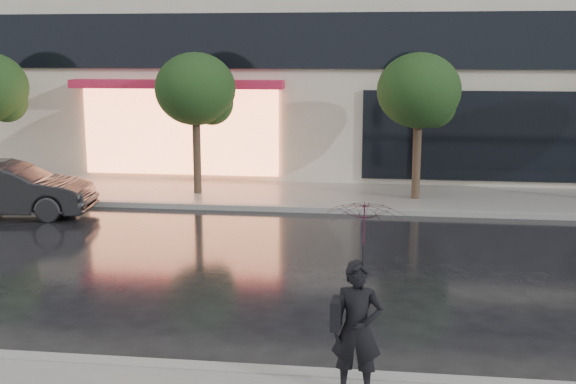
# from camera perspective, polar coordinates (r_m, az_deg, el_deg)

# --- Properties ---
(ground) EXTENTS (120.00, 120.00, 0.00)m
(ground) POSITION_cam_1_polar(r_m,az_deg,el_deg) (10.33, -4.77, -11.91)
(ground) COLOR black
(ground) RESTS_ON ground
(sidewalk_far) EXTENTS (60.00, 3.50, 0.12)m
(sidewalk_far) POSITION_cam_1_polar(r_m,az_deg,el_deg) (20.04, 1.39, -0.30)
(sidewalk_far) COLOR slate
(sidewalk_far) RESTS_ON ground
(curb_near) EXTENTS (60.00, 0.25, 0.14)m
(curb_near) POSITION_cam_1_polar(r_m,az_deg,el_deg) (9.41, -6.09, -13.86)
(curb_near) COLOR gray
(curb_near) RESTS_ON ground
(curb_far) EXTENTS (60.00, 0.25, 0.14)m
(curb_far) POSITION_cam_1_polar(r_m,az_deg,el_deg) (18.33, 0.81, -1.35)
(curb_far) COLOR gray
(curb_far) RESTS_ON ground
(tree_mid_west) EXTENTS (2.20, 2.20, 3.99)m
(tree_mid_west) POSITION_cam_1_polar(r_m,az_deg,el_deg) (19.98, -7.14, 7.87)
(tree_mid_west) COLOR #33261C
(tree_mid_west) RESTS_ON ground
(tree_mid_east) EXTENTS (2.20, 2.20, 3.99)m
(tree_mid_east) POSITION_cam_1_polar(r_m,az_deg,el_deg) (19.37, 10.48, 7.67)
(tree_mid_east) COLOR #33261C
(tree_mid_east) RESTS_ON ground
(parked_car) EXTENTS (4.24, 1.92, 1.35)m
(parked_car) POSITION_cam_1_polar(r_m,az_deg,el_deg) (18.97, -21.26, 0.18)
(parked_car) COLOR black
(parked_car) RESTS_ON ground
(pedestrian_with_umbrella) EXTENTS (0.99, 1.00, 2.29)m
(pedestrian_with_umbrella) POSITION_cam_1_polar(r_m,az_deg,el_deg) (8.14, 5.81, -6.07)
(pedestrian_with_umbrella) COLOR black
(pedestrian_with_umbrella) RESTS_ON sidewalk_near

